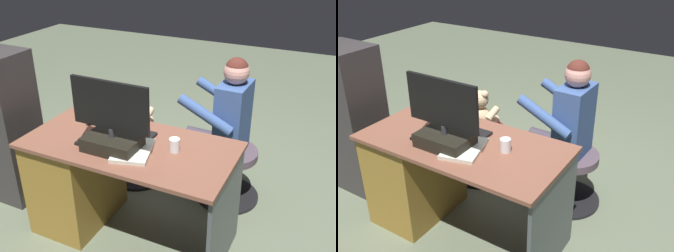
% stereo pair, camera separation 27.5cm
% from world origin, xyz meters
% --- Properties ---
extents(ground_plane, '(10.00, 10.00, 0.00)m').
position_xyz_m(ground_plane, '(0.00, 0.00, 0.00)').
color(ground_plane, '#616C54').
extents(desk, '(1.36, 0.68, 0.74)m').
position_xyz_m(desk, '(0.35, 0.31, 0.39)').
color(desk, brown).
rests_on(desk, ground_plane).
extents(monitor, '(0.52, 0.22, 0.45)m').
position_xyz_m(monitor, '(0.05, 0.42, 0.88)').
color(monitor, black).
rests_on(monitor, desk).
extents(keyboard, '(0.42, 0.14, 0.02)m').
position_xyz_m(keyboard, '(0.10, 0.20, 0.75)').
color(keyboard, black).
rests_on(keyboard, desk).
extents(computer_mouse, '(0.06, 0.10, 0.04)m').
position_xyz_m(computer_mouse, '(0.39, 0.18, 0.76)').
color(computer_mouse, '#2E2624').
rests_on(computer_mouse, desk).
extents(cup, '(0.07, 0.07, 0.09)m').
position_xyz_m(cup, '(-0.30, 0.27, 0.78)').
color(cup, white).
rests_on(cup, desk).
extents(tv_remote, '(0.05, 0.15, 0.02)m').
position_xyz_m(tv_remote, '(0.28, 0.40, 0.75)').
color(tv_remote, black).
rests_on(tv_remote, desk).
extents(notebook_binder, '(0.29, 0.35, 0.02)m').
position_xyz_m(notebook_binder, '(-0.08, 0.39, 0.75)').
color(notebook_binder, silver).
rests_on(notebook_binder, desk).
extents(office_chair_teddy, '(0.55, 0.55, 0.44)m').
position_xyz_m(office_chair_teddy, '(0.35, -0.37, 0.24)').
color(office_chair_teddy, black).
rests_on(office_chair_teddy, ground_plane).
extents(teddy_bear, '(0.26, 0.26, 0.36)m').
position_xyz_m(teddy_bear, '(0.35, -0.38, 0.59)').
color(teddy_bear, '#D3B288').
rests_on(teddy_bear, office_chair_teddy).
extents(visitor_chair, '(0.51, 0.51, 0.44)m').
position_xyz_m(visitor_chair, '(-0.47, -0.40, 0.26)').
color(visitor_chair, black).
rests_on(visitor_chair, ground_plane).
extents(person, '(0.55, 0.49, 1.17)m').
position_xyz_m(person, '(-0.38, -0.39, 0.67)').
color(person, '#38558E').
rests_on(person, ground_plane).
extents(equipment_rack, '(0.44, 0.36, 1.19)m').
position_xyz_m(equipment_rack, '(1.13, 0.28, 0.60)').
color(equipment_rack, '#333031').
rests_on(equipment_rack, ground_plane).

